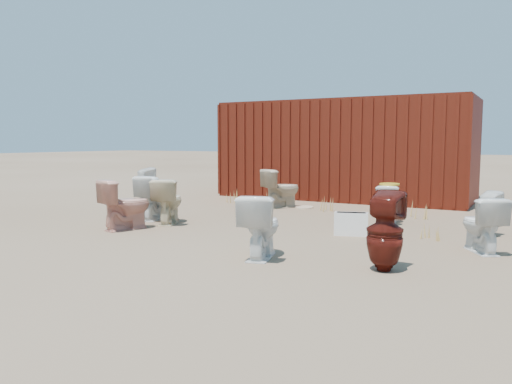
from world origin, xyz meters
The scene contains 22 objects.
ground centered at (0.00, 0.00, 0.00)m, with size 100.00×100.00×0.00m, color brown.
shipping_container centered at (0.00, 5.20, 1.20)m, with size 6.00×2.40×2.40m, color #47190B.
toilet_front_a centered at (-1.81, 0.12, 0.40)m, with size 0.45×0.79×0.80m, color white.
toilet_front_pink centered at (-1.55, -0.92, 0.41)m, with size 0.45×0.80×0.81m, color #DF9781.
toilet_front_c centered at (1.28, -1.57, 0.39)m, with size 0.44×0.77×0.78m, color white.
toilet_front_maroon centered at (2.77, -1.45, 0.44)m, with size 0.40×0.41×0.88m, color #51150D.
toilet_front_e centered at (3.60, 0.08, 0.36)m, with size 0.40×0.70×0.72m, color white.
toilet_back_a centered at (-3.60, 1.84, 0.41)m, with size 0.37×0.38×0.82m, color white.
toilet_back_beige_left centered at (-1.33, -0.13, 0.39)m, with size 0.44×0.77×0.78m, color beige.
toilet_back_beige_right centered at (-0.54, 2.68, 0.41)m, with size 0.46×0.81×0.83m, color beige.
toilet_back_yellowlid centered at (1.98, 1.78, 0.33)m, with size 0.37×0.65×0.67m, color white.
toilet_back_e centered at (3.60, 1.30, 0.34)m, with size 0.31×0.31×0.68m, color white.
yellow_lid centered at (1.98, 1.78, 0.68)m, with size 0.34×0.42×0.03m, color gold.
loose_tank centered at (1.78, 0.37, 0.17)m, with size 0.50×0.20×0.35m, color white.
loose_lid_near centered at (-0.10, 2.90, 0.01)m, with size 0.38×0.49×0.02m, color beige.
loose_lid_far centered at (-2.75, 1.52, 0.01)m, with size 0.36×0.47×0.02m, color #C5B68F.
weed_clump_a centered at (-1.88, 2.76, 0.15)m, with size 0.36×0.36×0.30m, color tan.
weed_clump_b centered at (0.47, 2.66, 0.15)m, with size 0.32×0.32×0.31m, color tan.
weed_clump_c centered at (2.32, 2.62, 0.15)m, with size 0.36×0.36×0.31m, color tan.
weed_clump_d centered at (-1.08, 3.18, 0.14)m, with size 0.30×0.30×0.28m, color tan.
weed_clump_e centered at (1.75, 3.50, 0.16)m, with size 0.34×0.34×0.31m, color tan.
weed_clump_f centered at (2.90, 0.65, 0.12)m, with size 0.28×0.28×0.23m, color tan.
Camera 1 is at (4.16, -6.82, 1.42)m, focal length 35.00 mm.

